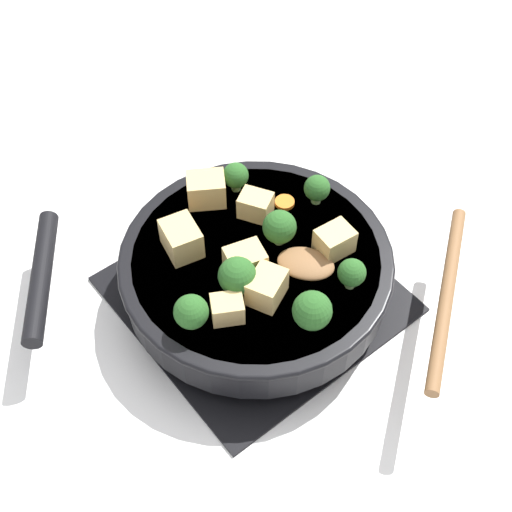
# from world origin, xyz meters

# --- Properties ---
(ground_plane) EXTENTS (2.40, 2.40, 0.00)m
(ground_plane) POSITION_xyz_m (0.00, 0.00, 0.00)
(ground_plane) COLOR white
(front_burner_grate) EXTENTS (0.31, 0.31, 0.03)m
(front_burner_grate) POSITION_xyz_m (0.00, 0.00, 0.01)
(front_burner_grate) COLOR black
(front_burner_grate) RESTS_ON ground_plane
(skillet_pan) EXTENTS (0.39, 0.44, 0.05)m
(skillet_pan) POSITION_xyz_m (0.00, 0.00, 0.06)
(skillet_pan) COLOR black
(skillet_pan) RESTS_ON front_burner_grate
(wooden_spoon) EXTENTS (0.26, 0.24, 0.02)m
(wooden_spoon) POSITION_xyz_m (-0.13, -0.09, 0.09)
(wooden_spoon) COLOR brown
(wooden_spoon) RESTS_ON skillet_pan
(tofu_cube_center_large) EXTENTS (0.04, 0.04, 0.03)m
(tofu_cube_center_large) POSITION_xyz_m (-0.05, 0.08, 0.09)
(tofu_cube_center_large) COLOR #DBB770
(tofu_cube_center_large) RESTS_ON skillet_pan
(tofu_cube_near_handle) EXTENTS (0.06, 0.05, 0.04)m
(tofu_cube_near_handle) POSITION_xyz_m (0.06, 0.06, 0.10)
(tofu_cube_near_handle) COLOR #DBB770
(tofu_cube_near_handle) RESTS_ON skillet_pan
(tofu_cube_east_chunk) EXTENTS (0.04, 0.05, 0.03)m
(tofu_cube_east_chunk) POSITION_xyz_m (-0.01, 0.02, 0.10)
(tofu_cube_east_chunk) COLOR #DBB770
(tofu_cube_east_chunk) RESTS_ON skillet_pan
(tofu_cube_west_chunk) EXTENTS (0.05, 0.05, 0.04)m
(tofu_cube_west_chunk) POSITION_xyz_m (-0.05, 0.03, 0.10)
(tofu_cube_west_chunk) COLOR #DBB770
(tofu_cube_west_chunk) RESTS_ON skillet_pan
(tofu_cube_back_piece) EXTENTS (0.06, 0.06, 0.04)m
(tofu_cube_back_piece) POSITION_xyz_m (0.11, -0.01, 0.10)
(tofu_cube_back_piece) COLOR #DBB770
(tofu_cube_back_piece) RESTS_ON skillet_pan
(tofu_cube_front_piece) EXTENTS (0.04, 0.04, 0.03)m
(tofu_cube_front_piece) POSITION_xyz_m (-0.05, -0.08, 0.10)
(tofu_cube_front_piece) COLOR #DBB770
(tofu_cube_front_piece) RESTS_ON skillet_pan
(tofu_cube_mid_small) EXTENTS (0.05, 0.05, 0.03)m
(tofu_cube_mid_small) POSITION_xyz_m (0.05, -0.04, 0.09)
(tofu_cube_mid_small) COLOR #DBB770
(tofu_cube_mid_small) RESTS_ON skillet_pan
(broccoli_floret_near_spoon) EXTENTS (0.04, 0.04, 0.05)m
(broccoli_floret_near_spoon) POSITION_xyz_m (-0.00, -0.04, 0.11)
(broccoli_floret_near_spoon) COLOR #709956
(broccoli_floret_near_spoon) RESTS_ON skillet_pan
(broccoli_floret_center_top) EXTENTS (0.03, 0.03, 0.04)m
(broccoli_floret_center_top) POSITION_xyz_m (0.02, -0.11, 0.10)
(broccoli_floret_center_top) COLOR #709956
(broccoli_floret_center_top) RESTS_ON skillet_pan
(broccoli_floret_east_rim) EXTENTS (0.03, 0.03, 0.04)m
(broccoli_floret_east_rim) POSITION_xyz_m (-0.10, -0.06, 0.10)
(broccoli_floret_east_rim) COLOR #709956
(broccoli_floret_east_rim) RESTS_ON skillet_pan
(broccoli_floret_west_rim) EXTENTS (0.04, 0.04, 0.05)m
(broccoli_floret_west_rim) POSITION_xyz_m (-0.11, 0.01, 0.11)
(broccoli_floret_west_rim) COLOR #709956
(broccoli_floret_west_rim) RESTS_ON skillet_pan
(broccoli_floret_north_edge) EXTENTS (0.03, 0.03, 0.04)m
(broccoli_floret_north_edge) POSITION_xyz_m (0.10, -0.05, 0.10)
(broccoli_floret_north_edge) COLOR #709956
(broccoli_floret_north_edge) RESTS_ON skillet_pan
(broccoli_floret_south_cluster) EXTENTS (0.04, 0.04, 0.05)m
(broccoli_floret_south_cluster) POSITION_xyz_m (-0.03, 0.12, 0.11)
(broccoli_floret_south_cluster) COLOR #709956
(broccoli_floret_south_cluster) RESTS_ON skillet_pan
(broccoli_floret_mid_floret) EXTENTS (0.04, 0.04, 0.05)m
(broccoli_floret_mid_floret) POSITION_xyz_m (-0.03, 0.05, 0.11)
(broccoli_floret_mid_floret) COLOR #709956
(broccoli_floret_mid_floret) RESTS_ON skillet_pan
(carrot_slice_orange_thin) EXTENTS (0.02, 0.02, 0.01)m
(carrot_slice_orange_thin) POSITION_xyz_m (0.04, -0.08, 0.08)
(carrot_slice_orange_thin) COLOR orange
(carrot_slice_orange_thin) RESTS_ON skillet_pan
(carrot_slice_near_center) EXTENTS (0.02, 0.02, 0.01)m
(carrot_slice_near_center) POSITION_xyz_m (0.09, 0.04, 0.08)
(carrot_slice_near_center) COLOR orange
(carrot_slice_near_center) RESTS_ON skillet_pan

